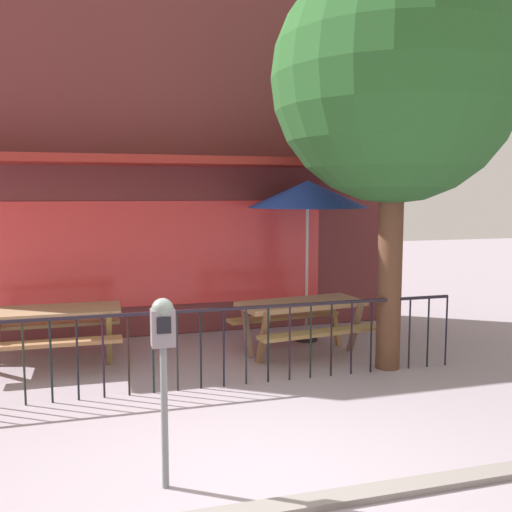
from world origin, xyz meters
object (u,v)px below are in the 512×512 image
Objects in this scene: picnic_table_left at (52,321)px; street_tree at (395,81)px; patio_umbrella at (308,195)px; parking_meter_far at (163,342)px; picnic_table_right at (301,313)px.

picnic_table_left is 5.49m from street_tree.
picnic_table_left is 0.34× the size of street_tree.
parking_meter_far is (-2.72, -3.95, -1.12)m from patio_umbrella.
parking_meter_far is 0.29× the size of street_tree.
patio_umbrella reaches higher than parking_meter_far.
street_tree is (3.24, 2.31, 2.56)m from parking_meter_far.
picnic_table_left is at bearing 172.76° from picnic_table_right.
picnic_table_left is 0.72× the size of patio_umbrella.
street_tree is (0.53, -1.65, 1.44)m from patio_umbrella.
street_tree is at bearing 35.43° from parking_meter_far.
picnic_table_right is at bearing 133.15° from street_tree.
picnic_table_left is 0.92× the size of picnic_table_right.
picnic_table_right is 1.29× the size of parking_meter_far.
picnic_table_right is at bearing 53.94° from parking_meter_far.
picnic_table_right is 0.78× the size of patio_umbrella.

